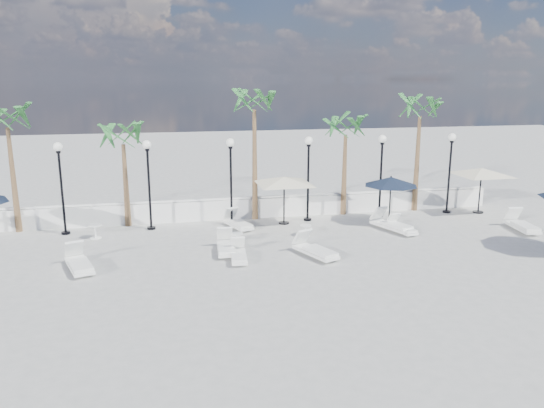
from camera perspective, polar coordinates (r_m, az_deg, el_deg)
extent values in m
plane|color=#969591|center=(17.57, -1.44, -7.78)|extent=(100.00, 100.00, 0.00)
cube|color=white|center=(24.52, -4.68, -0.60)|extent=(26.00, 0.30, 0.90)
cube|color=white|center=(24.41, -4.70, 0.59)|extent=(26.00, 0.12, 0.08)
cylinder|color=black|center=(23.82, -21.30, -2.90)|extent=(0.36, 0.36, 0.10)
cylinder|color=black|center=(23.43, -21.64, 1.10)|extent=(0.10, 0.10, 3.50)
cylinder|color=black|center=(23.16, -22.00, 5.21)|extent=(0.18, 0.18, 0.10)
sphere|color=white|center=(23.13, -22.05, 5.73)|extent=(0.36, 0.36, 0.36)
cylinder|color=black|center=(23.48, -12.85, -2.53)|extent=(0.36, 0.36, 0.10)
cylinder|color=black|center=(23.09, -13.06, 1.53)|extent=(0.10, 0.10, 3.50)
cylinder|color=black|center=(22.81, -13.28, 5.71)|extent=(0.18, 0.18, 0.10)
sphere|color=white|center=(22.79, -13.31, 6.24)|extent=(0.36, 0.36, 0.36)
cylinder|color=black|center=(23.67, -4.35, -2.11)|extent=(0.36, 0.36, 0.10)
cylinder|color=black|center=(23.27, -4.42, 1.93)|extent=(0.10, 0.10, 3.50)
cylinder|color=black|center=(23.00, -4.50, 6.09)|extent=(0.18, 0.18, 0.10)
sphere|color=white|center=(22.98, -4.50, 6.61)|extent=(0.36, 0.36, 0.36)
cylinder|color=black|center=(24.36, 3.84, -1.65)|extent=(0.36, 0.36, 0.10)
cylinder|color=black|center=(23.98, 3.90, 2.27)|extent=(0.10, 0.10, 3.50)
cylinder|color=black|center=(23.71, 3.97, 6.31)|extent=(0.18, 0.18, 0.10)
sphere|color=white|center=(23.69, 3.98, 6.81)|extent=(0.36, 0.36, 0.36)
cylinder|color=black|center=(25.51, 11.43, -1.20)|extent=(0.36, 0.36, 0.10)
cylinder|color=black|center=(25.15, 11.60, 2.55)|extent=(0.10, 0.10, 3.50)
cylinder|color=black|center=(24.90, 11.79, 6.40)|extent=(0.18, 0.18, 0.10)
sphere|color=white|center=(24.87, 11.81, 6.88)|extent=(0.36, 0.36, 0.36)
cylinder|color=black|center=(27.08, 18.25, -0.78)|extent=(0.36, 0.36, 0.10)
cylinder|color=black|center=(26.73, 18.51, 2.76)|extent=(0.10, 0.10, 3.50)
cylinder|color=black|center=(26.50, 18.78, 6.37)|extent=(0.18, 0.18, 0.10)
sphere|color=white|center=(26.47, 18.81, 6.82)|extent=(0.36, 0.36, 0.36)
cone|color=brown|center=(24.53, -26.04, 2.27)|extent=(0.28, 0.28, 4.40)
cone|color=brown|center=(23.90, -15.44, 1.91)|extent=(0.28, 0.28, 3.60)
cone|color=brown|center=(24.10, -1.87, 4.17)|extent=(0.28, 0.28, 5.00)
cone|color=brown|center=(25.30, 7.78, 3.11)|extent=(0.28, 0.28, 3.80)
cone|color=brown|center=(26.71, 15.32, 4.16)|extent=(0.28, 0.28, 4.60)
cube|color=white|center=(19.20, -20.02, -6.25)|extent=(1.23, 2.08, 0.11)
cube|color=white|center=(18.91, -19.90, -6.16)|extent=(0.99, 1.46, 0.11)
cube|color=white|center=(19.83, -20.51, -4.48)|extent=(0.73, 0.63, 0.62)
cube|color=white|center=(19.05, -3.61, -5.68)|extent=(0.71, 1.71, 0.09)
cube|color=white|center=(18.80, -3.58, -5.61)|extent=(0.62, 1.17, 0.09)
cube|color=white|center=(19.58, -3.73, -4.12)|extent=(0.56, 0.44, 0.52)
cube|color=white|center=(19.91, -4.98, -4.80)|extent=(0.76, 1.92, 0.10)
cube|color=white|center=(19.63, -4.95, -4.71)|extent=(0.68, 1.31, 0.10)
cube|color=white|center=(20.53, -5.12, -3.14)|extent=(0.62, 0.49, 0.59)
cube|color=white|center=(23.07, -3.67, -2.24)|extent=(1.15, 1.95, 0.10)
cube|color=white|center=(22.83, -3.40, -2.12)|extent=(0.93, 1.37, 0.10)
cube|color=white|center=(23.63, -4.48, -0.95)|extent=(0.69, 0.59, 0.58)
cube|color=white|center=(19.47, 4.69, -5.19)|extent=(1.37, 2.10, 0.11)
cube|color=white|center=(19.23, 5.20, -5.06)|extent=(1.08, 1.48, 0.11)
cube|color=white|center=(19.95, 3.26, -3.50)|extent=(0.76, 0.67, 0.62)
cube|color=white|center=(23.02, 13.78, -2.69)|extent=(0.79, 1.71, 0.09)
cube|color=white|center=(22.81, 14.11, -2.59)|extent=(0.68, 1.18, 0.09)
cube|color=white|center=(23.46, 12.91, -1.51)|extent=(0.57, 0.46, 0.51)
cube|color=white|center=(23.31, 12.75, -2.35)|extent=(1.33, 2.16, 0.11)
cube|color=white|center=(23.09, 13.24, -2.21)|extent=(1.07, 1.52, 0.11)
cube|color=white|center=(23.78, 11.41, -0.95)|extent=(0.77, 0.67, 0.64)
cube|color=white|center=(25.04, 25.27, -2.24)|extent=(0.97, 2.10, 0.11)
cube|color=white|center=(24.78, 25.60, -2.14)|extent=(0.83, 1.44, 0.11)
cube|color=white|center=(25.64, 24.50, -0.89)|extent=(0.70, 0.57, 0.63)
cylinder|color=white|center=(22.76, -18.40, -3.48)|extent=(0.45, 0.45, 0.03)
cylinder|color=white|center=(22.69, -18.45, -2.86)|extent=(0.07, 0.07, 0.54)
cylinder|color=white|center=(22.62, -18.50, -2.17)|extent=(0.59, 0.59, 0.03)
cylinder|color=white|center=(20.80, -3.81, -4.38)|extent=(0.38, 0.38, 0.03)
cylinder|color=white|center=(20.73, -3.82, -3.83)|extent=(0.06, 0.06, 0.45)
cylinder|color=white|center=(20.67, -3.83, -3.20)|extent=(0.49, 0.49, 0.03)
cylinder|color=white|center=(21.97, 3.62, -3.41)|extent=(0.37, 0.37, 0.03)
cylinder|color=white|center=(21.91, 3.63, -2.89)|extent=(0.06, 0.06, 0.44)
cylinder|color=white|center=(21.85, 3.64, -2.31)|extent=(0.48, 0.48, 0.03)
cylinder|color=black|center=(24.49, 12.45, -1.92)|extent=(0.48, 0.48, 0.05)
cylinder|color=black|center=(24.25, 12.57, 0.36)|extent=(0.06, 0.06, 2.06)
cone|color=black|center=(24.07, 12.67, 2.39)|extent=(2.40, 2.40, 0.39)
sphere|color=black|center=(24.04, 12.70, 2.89)|extent=(0.07, 0.07, 0.07)
cylinder|color=black|center=(23.79, 1.29, -2.04)|extent=(0.48, 0.48, 0.05)
cylinder|color=black|center=(23.54, 1.30, 0.36)|extent=(0.06, 0.06, 2.11)
pyramid|color=beige|center=(23.32, 1.32, 2.94)|extent=(4.67, 4.67, 0.32)
cylinder|color=black|center=(27.59, 21.27, -0.81)|extent=(0.50, 0.50, 0.06)
cylinder|color=black|center=(27.37, 21.46, 1.33)|extent=(0.07, 0.07, 2.16)
pyramid|color=beige|center=(27.19, 21.65, 3.61)|extent=(4.70, 4.70, 0.34)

